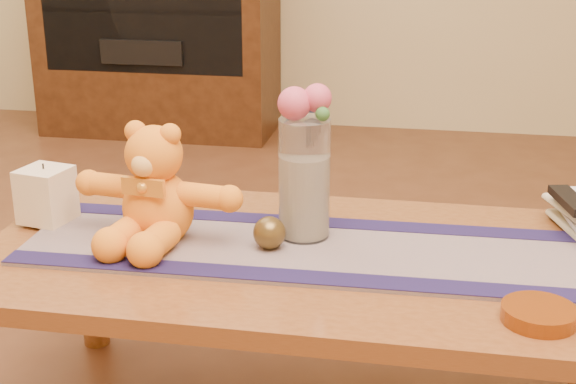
% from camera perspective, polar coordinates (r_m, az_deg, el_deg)
% --- Properties ---
extents(coffee_table_top, '(1.40, 0.70, 0.04)m').
position_cam_1_polar(coffee_table_top, '(1.69, 1.67, -4.89)').
color(coffee_table_top, brown).
rests_on(coffee_table_top, floor).
extents(table_leg_bl, '(0.07, 0.07, 0.41)m').
position_cam_1_polar(table_leg_bl, '(2.22, -13.81, -5.75)').
color(table_leg_bl, brown).
rests_on(table_leg_bl, floor).
extents(persian_runner, '(1.21, 0.38, 0.01)m').
position_cam_1_polar(persian_runner, '(1.69, 1.44, -4.08)').
color(persian_runner, '#192146').
rests_on(persian_runner, coffee_table_top).
extents(runner_border_near, '(1.20, 0.09, 0.00)m').
position_cam_1_polar(runner_border_near, '(1.56, 0.70, -6.02)').
color(runner_border_near, '#1A143C').
rests_on(runner_border_near, persian_runner).
extents(runner_border_far, '(1.20, 0.09, 0.00)m').
position_cam_1_polar(runner_border_far, '(1.82, 2.06, -2.13)').
color(runner_border_far, '#1A143C').
rests_on(runner_border_far, persian_runner).
extents(teddy_bear, '(0.39, 0.34, 0.24)m').
position_cam_1_polar(teddy_bear, '(1.72, -9.31, 0.56)').
color(teddy_bear, orange).
rests_on(teddy_bear, persian_runner).
extents(pillar_candle, '(0.12, 0.12, 0.12)m').
position_cam_1_polar(pillar_candle, '(1.89, -16.83, -0.18)').
color(pillar_candle, beige).
rests_on(pillar_candle, persian_runner).
extents(candle_wick, '(0.00, 0.00, 0.01)m').
position_cam_1_polar(candle_wick, '(1.87, -17.03, 1.77)').
color(candle_wick, black).
rests_on(candle_wick, pillar_candle).
extents(glass_vase, '(0.11, 0.11, 0.26)m').
position_cam_1_polar(glass_vase, '(1.70, 1.17, 0.95)').
color(glass_vase, silver).
rests_on(glass_vase, persian_runner).
extents(potpourri_fill, '(0.09, 0.09, 0.18)m').
position_cam_1_polar(potpourri_fill, '(1.72, 1.16, -0.28)').
color(potpourri_fill, beige).
rests_on(potpourri_fill, glass_vase).
extents(rose_left, '(0.07, 0.07, 0.07)m').
position_cam_1_polar(rose_left, '(1.65, 0.46, 6.32)').
color(rose_left, '#C94661').
rests_on(rose_left, glass_vase).
extents(rose_right, '(0.06, 0.06, 0.06)m').
position_cam_1_polar(rose_right, '(1.66, 2.10, 6.70)').
color(rose_right, '#C94661').
rests_on(rose_right, glass_vase).
extents(blue_flower_back, '(0.04, 0.04, 0.04)m').
position_cam_1_polar(blue_flower_back, '(1.69, 1.74, 6.38)').
color(blue_flower_back, '#455597').
rests_on(blue_flower_back, glass_vase).
extents(blue_flower_side, '(0.04, 0.04, 0.04)m').
position_cam_1_polar(blue_flower_side, '(1.69, 0.30, 6.07)').
color(blue_flower_side, '#455597').
rests_on(blue_flower_side, glass_vase).
extents(leaf_sprig, '(0.03, 0.03, 0.03)m').
position_cam_1_polar(leaf_sprig, '(1.64, 2.47, 5.57)').
color(leaf_sprig, '#33662D').
rests_on(leaf_sprig, glass_vase).
extents(bronze_ball, '(0.09, 0.09, 0.07)m').
position_cam_1_polar(bronze_ball, '(1.67, -1.33, -2.91)').
color(bronze_ball, brown).
rests_on(bronze_ball, persian_runner).
extents(book_bottom, '(0.22, 0.26, 0.02)m').
position_cam_1_polar(book_bottom, '(1.87, 19.09, -2.62)').
color(book_bottom, beige).
rests_on(book_bottom, coffee_table_top).
extents(book_lower, '(0.19, 0.24, 0.02)m').
position_cam_1_polar(book_lower, '(1.86, 19.34, -2.12)').
color(book_lower, beige).
rests_on(book_lower, book_bottom).
extents(book_upper, '(0.23, 0.26, 0.02)m').
position_cam_1_polar(book_upper, '(1.85, 19.02, -1.50)').
color(book_upper, beige).
rests_on(book_upper, book_lower).
extents(book_top, '(0.20, 0.25, 0.02)m').
position_cam_1_polar(book_top, '(1.85, 19.42, -1.00)').
color(book_top, beige).
rests_on(book_top, book_upper).
extents(tv_remote, '(0.08, 0.17, 0.02)m').
position_cam_1_polar(tv_remote, '(1.83, 19.45, -0.58)').
color(tv_remote, black).
rests_on(tv_remote, book_top).
extents(amber_dish, '(0.17, 0.17, 0.03)m').
position_cam_1_polar(amber_dish, '(1.47, 17.42, -8.30)').
color(amber_dish, '#BF5914').
rests_on(amber_dish, coffee_table_top).
extents(media_cabinet, '(1.20, 0.50, 1.10)m').
position_cam_1_polar(media_cabinet, '(4.29, -9.24, 11.49)').
color(media_cabinet, black).
rests_on(media_cabinet, floor).
extents(cabinet_cavity, '(1.02, 0.03, 0.61)m').
position_cam_1_polar(cabinet_cavity, '(4.06, -10.44, 12.55)').
color(cabinet_cavity, black).
rests_on(cabinet_cavity, media_cabinet).
extents(cabinet_shelf, '(1.02, 0.20, 0.02)m').
position_cam_1_polar(cabinet_shelf, '(4.14, -10.02, 12.70)').
color(cabinet_shelf, black).
rests_on(cabinet_shelf, media_cabinet).
extents(stereo_lower, '(0.42, 0.28, 0.12)m').
position_cam_1_polar(stereo_lower, '(4.19, -9.77, 10.04)').
color(stereo_lower, black).
rests_on(stereo_lower, media_cabinet).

